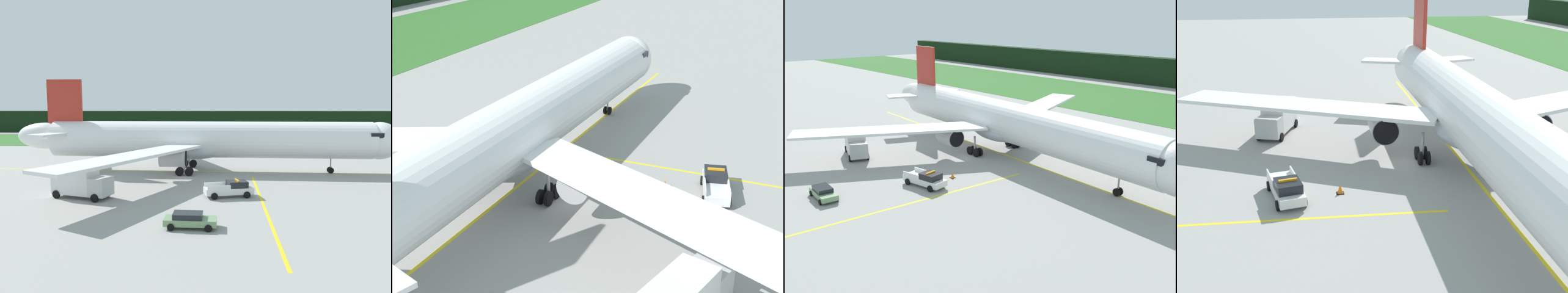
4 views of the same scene
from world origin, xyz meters
The scene contains 9 objects.
ground centered at (0.00, 0.00, 0.00)m, with size 320.00×320.00×0.00m, color #979591.
grass_verge centered at (0.00, 55.87, 0.02)m, with size 320.00×34.84×0.04m, color #316729.
taxiway_centerline_main centered at (3.75, 5.05, 0.00)m, with size 77.34×0.30×0.01m, color yellow.
taxiway_centerline_spur centered at (9.26, -14.25, 0.00)m, with size 30.35×0.30×0.01m, color yellow.
airliner centered at (3.25, 5.08, 4.85)m, with size 58.72×53.36×14.17m.
ops_pickup_truck centered at (6.07, -10.52, 0.90)m, with size 5.71×3.09×1.94m.
catering_truck centered at (-10.61, -11.39, 1.78)m, with size 7.06×4.37×3.52m.
staff_car centered at (1.96, -21.13, 0.70)m, with size 4.52×2.23×1.30m.
apron_cone centered at (5.72, -6.44, 0.37)m, with size 0.60×0.60×0.75m.
Camera 3 is at (48.34, -37.55, 19.17)m, focal length 41.75 mm.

